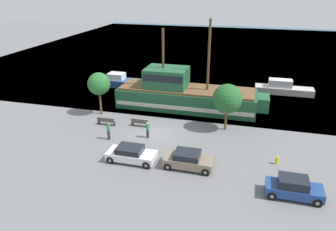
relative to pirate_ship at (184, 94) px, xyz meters
name	(u,v)px	position (x,y,z in m)	size (l,w,h in m)	color
ground_plane	(156,133)	(-1.17, -7.69, -1.67)	(160.00, 160.00, 0.00)	slate
water_surface	(214,49)	(-1.17, 36.31, -1.67)	(80.00, 80.00, 0.00)	#33566B
pirate_ship	(184,94)	(0.00, 0.00, 0.00)	(17.47, 4.75, 10.38)	#1E5633
moored_boat_dockside	(119,81)	(-10.84, 5.96, -0.96)	(5.62, 2.30, 1.88)	navy
moored_boat_outer	(283,88)	(11.71, 8.61, -0.98)	(7.54, 2.02, 1.88)	#B7B2A8
parked_car_curb_front	(188,160)	(3.25, -13.12, -0.97)	(3.96, 1.96, 1.41)	#7F705B
parked_car_curb_mid	(131,154)	(-1.59, -13.38, -1.00)	(4.08, 1.90, 1.34)	white
parked_car_curb_rear	(294,188)	(11.17, -15.05, -0.93)	(3.87, 1.77, 1.53)	navy
fire_hydrant	(277,160)	(10.27, -10.71, -1.26)	(0.42, 0.25, 0.76)	yellow
bench_promenade_east	(140,123)	(-3.22, -6.52, -1.23)	(1.85, 0.45, 0.85)	#4C4742
bench_promenade_west	(106,121)	(-6.79, -7.10, -1.23)	(1.90, 0.45, 0.85)	#4C4742
pedestrian_walking_near	(108,131)	(-5.13, -10.10, -0.75)	(0.32, 0.32, 1.80)	#232838
pedestrian_walking_far	(148,130)	(-1.65, -8.79, -0.85)	(0.32, 0.32, 1.64)	#232838
tree_row_east	(99,84)	(-8.68, -4.38, 1.88)	(2.49, 2.49, 4.82)	brown
tree_row_mideast	(227,99)	(5.43, -4.95, 1.64)	(2.95, 2.95, 4.80)	brown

